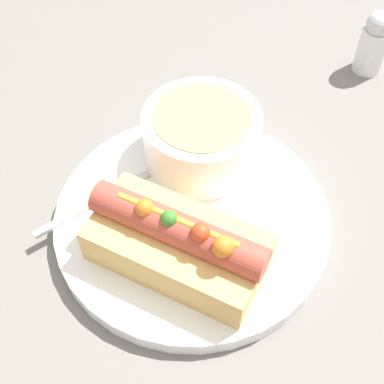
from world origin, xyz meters
name	(u,v)px	position (x,y,z in m)	size (l,w,h in m)	color
ground_plane	(192,224)	(0.00, 0.00, 0.00)	(4.00, 4.00, 0.00)	slate
dinner_plate	(192,219)	(0.00, 0.00, 0.01)	(0.25, 0.25, 0.02)	white
hot_dog	(178,242)	(0.01, -0.05, 0.04)	(0.15, 0.08, 0.07)	#DBAD60
soup_bowl	(202,135)	(-0.03, 0.07, 0.05)	(0.11, 0.11, 0.06)	white
spoon	(157,168)	(-0.06, 0.03, 0.02)	(0.08, 0.17, 0.01)	#B7B7BC
salt_shaker	(374,42)	(0.07, 0.30, 0.04)	(0.03, 0.03, 0.08)	silver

